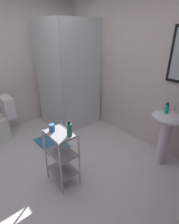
% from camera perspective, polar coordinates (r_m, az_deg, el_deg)
% --- Properties ---
extents(ground_plane, '(4.20, 4.20, 0.02)m').
position_cam_1_polar(ground_plane, '(2.56, -13.59, -21.70)').
color(ground_plane, silver).
extents(wall_back, '(4.20, 0.14, 2.50)m').
position_cam_1_polar(wall_back, '(3.07, 16.50, 13.26)').
color(wall_back, silver).
rests_on(wall_back, ground_plane).
extents(shower_stall, '(0.92, 0.92, 2.00)m').
position_cam_1_polar(shower_stall, '(3.67, -6.73, 3.05)').
color(shower_stall, white).
rests_on(shower_stall, ground_plane).
extents(pedestal_sink, '(0.46, 0.37, 0.81)m').
position_cam_1_polar(pedestal_sink, '(2.70, 23.32, -4.81)').
color(pedestal_sink, white).
rests_on(pedestal_sink, ground_plane).
extents(sink_faucet, '(0.03, 0.03, 0.10)m').
position_cam_1_polar(sink_faucet, '(2.68, 25.51, 1.30)').
color(sink_faucet, silver).
rests_on(sink_faucet, pedestal_sink).
extents(toilet, '(0.37, 0.49, 0.76)m').
position_cam_1_polar(toilet, '(3.53, -26.40, -3.15)').
color(toilet, white).
rests_on(toilet, ground_plane).
extents(storage_cart, '(0.38, 0.28, 0.74)m').
position_cam_1_polar(storage_cart, '(2.28, -8.84, -13.05)').
color(storage_cart, silver).
rests_on(storage_cart, ground_plane).
extents(hand_soap_bottle, '(0.06, 0.06, 0.14)m').
position_cam_1_polar(hand_soap_bottle, '(2.57, 23.43, 1.02)').
color(hand_soap_bottle, '#2DBC99').
rests_on(hand_soap_bottle, pedestal_sink).
extents(body_wash_bottle_green, '(0.06, 0.06, 0.19)m').
position_cam_1_polar(body_wash_bottle_green, '(1.99, -6.49, -5.61)').
color(body_wash_bottle_green, '#2E8E65').
rests_on(body_wash_bottle_green, storage_cart).
extents(rinse_cup, '(0.07, 0.07, 0.09)m').
position_cam_1_polar(rinse_cup, '(2.13, -11.96, -4.92)').
color(rinse_cup, '#3870B2').
rests_on(rinse_cup, storage_cart).
extents(bath_mat, '(0.60, 0.40, 0.02)m').
position_cam_1_polar(bath_mat, '(3.25, -12.00, -9.64)').
color(bath_mat, teal).
rests_on(bath_mat, ground_plane).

